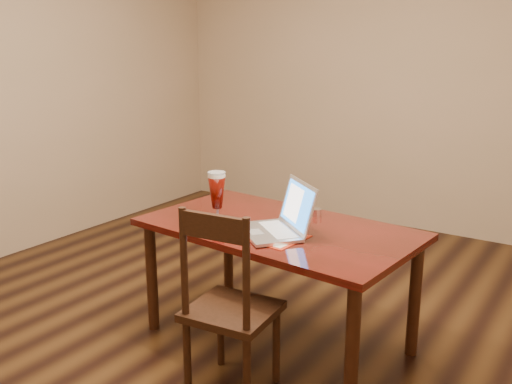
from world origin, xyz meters
The scene contains 4 objects.
ground centered at (0.00, 0.00, 0.00)m, with size 5.00×5.00×0.00m, color black.
room_shell centered at (0.00, 0.00, 1.76)m, with size 4.51×5.01×2.71m.
dining_table centered at (0.21, 0.10, 0.61)m, with size 1.51×0.93×0.95m.
dining_chair centered at (0.27, -0.43, 0.44)m, with size 0.43×0.41×0.93m.
Camera 1 is at (1.71, -2.38, 1.62)m, focal length 40.00 mm.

